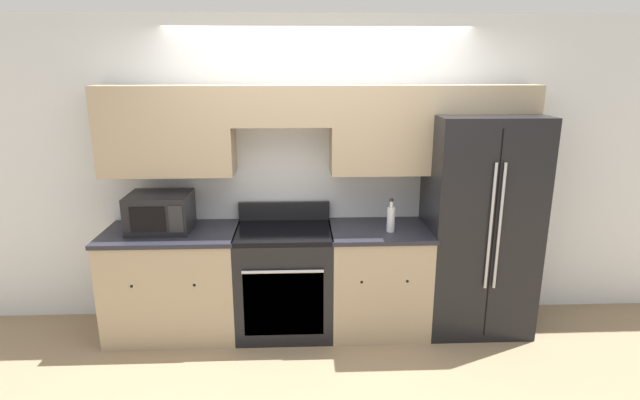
{
  "coord_description": "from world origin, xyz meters",
  "views": [
    {
      "loc": [
        -0.16,
        -3.57,
        2.2
      ],
      "look_at": [
        -0.0,
        0.31,
        1.14
      ],
      "focal_mm": 28.0,
      "sensor_mm": 36.0,
      "label": 1
    }
  ],
  "objects_px": {
    "refrigerator": "(476,222)",
    "microwave": "(160,212)",
    "oven_range": "(285,280)",
    "bottle": "(391,219)"
  },
  "relations": [
    {
      "from": "bottle",
      "to": "refrigerator",
      "type": "bearing_deg",
      "value": 11.52
    },
    {
      "from": "oven_range",
      "to": "refrigerator",
      "type": "relative_size",
      "value": 0.58
    },
    {
      "from": "oven_range",
      "to": "microwave",
      "type": "height_order",
      "value": "microwave"
    },
    {
      "from": "refrigerator",
      "to": "bottle",
      "type": "height_order",
      "value": "refrigerator"
    },
    {
      "from": "microwave",
      "to": "oven_range",
      "type": "bearing_deg",
      "value": -2.0
    },
    {
      "from": "microwave",
      "to": "refrigerator",
      "type": "bearing_deg",
      "value": 0.95
    },
    {
      "from": "refrigerator",
      "to": "bottle",
      "type": "xyz_separation_m",
      "value": [
        -0.75,
        -0.15,
        0.09
      ]
    },
    {
      "from": "refrigerator",
      "to": "microwave",
      "type": "distance_m",
      "value": 2.62
    },
    {
      "from": "oven_range",
      "to": "microwave",
      "type": "distance_m",
      "value": 1.16
    },
    {
      "from": "oven_range",
      "to": "refrigerator",
      "type": "height_order",
      "value": "refrigerator"
    }
  ]
}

